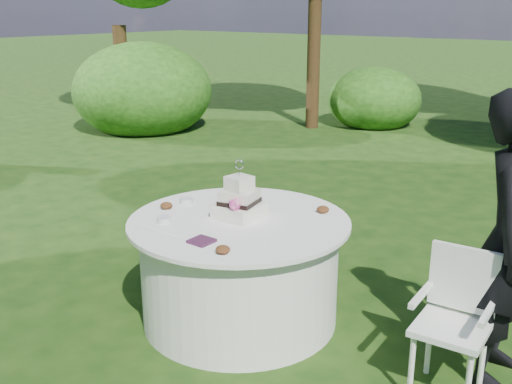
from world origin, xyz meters
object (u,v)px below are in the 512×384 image
cake (239,202)px  chair (456,311)px  table (239,269)px  guest (511,242)px  napkins (202,241)px

cake → chair: (1.56, 0.06, -0.37)m
table → cake: size_ratio=3.71×
table → cake: (-0.03, 0.04, 0.50)m
table → guest: bearing=14.0°
table → chair: 1.54m
napkins → cake: 0.54m
guest → cake: 1.77m
guest → cake: guest is taller
guest → table: guest is taller
cake → chair: 1.60m
napkins → cake: cake is taller
cake → napkins: bearing=-77.8°
chair → cake: bearing=-177.7°
guest → chair: guest is taller
table → cake: bearing=126.0°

